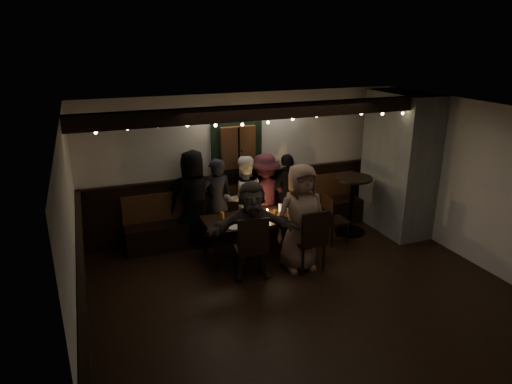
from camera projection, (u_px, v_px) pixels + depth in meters
name	position (u px, v px, depth m)	size (l,w,h in m)	color
room	(325.00, 186.00, 7.91)	(6.02, 5.01, 2.62)	black
dining_table	(260.00, 220.00, 7.63)	(1.89, 0.81, 0.82)	black
chair_near_left	(252.00, 244.00, 6.82)	(0.52, 0.52, 1.04)	black
chair_near_right	(311.00, 237.00, 7.08)	(0.49, 0.49, 1.03)	black
chair_end	(332.00, 217.00, 8.09)	(0.41, 0.41, 0.88)	black
high_top	(352.00, 198.00, 8.45)	(0.69, 0.69, 1.10)	black
person_a	(194.00, 199.00, 7.92)	(0.84, 0.55, 1.72)	black
person_b	(217.00, 201.00, 8.03)	(0.57, 0.37, 1.55)	black
person_c	(244.00, 199.00, 8.14)	(0.76, 0.59, 1.57)	silver
person_d	(265.00, 195.00, 8.37)	(1.00, 0.57, 1.55)	#3D1720
person_e	(288.00, 193.00, 8.52)	(0.88, 0.37, 1.51)	black
person_f	(252.00, 230.00, 6.86)	(1.43, 0.45, 1.54)	#3E3430
person_g	(301.00, 218.00, 7.08)	(0.84, 0.55, 1.72)	#8F6A57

